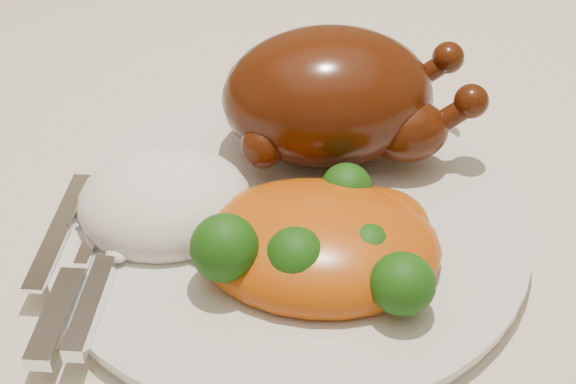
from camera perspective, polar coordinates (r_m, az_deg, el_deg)
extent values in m
cube|color=brown|center=(0.62, 7.81, 1.43)|extent=(1.60, 0.90, 0.04)
cube|color=beige|center=(0.61, 8.00, 3.24)|extent=(1.72, 1.02, 0.01)
cylinder|color=silver|center=(0.51, 0.00, -2.32)|extent=(0.33, 0.33, 0.01)
ellipsoid|color=#4C1B08|center=(0.54, 2.84, 6.82)|extent=(0.15, 0.12, 0.09)
ellipsoid|color=#4C1B08|center=(0.53, 1.94, 8.35)|extent=(0.07, 0.06, 0.04)
ellipsoid|color=#4C1B08|center=(0.54, 8.55, 4.28)|extent=(0.06, 0.04, 0.04)
sphere|color=#4C1B08|center=(0.54, 12.91, 6.31)|extent=(0.02, 0.02, 0.02)
ellipsoid|color=#4C1B08|center=(0.58, 7.30, 7.47)|extent=(0.06, 0.04, 0.04)
sphere|color=#4C1B08|center=(0.58, 11.32, 9.35)|extent=(0.02, 0.02, 0.02)
sphere|color=#4C1B08|center=(0.52, -1.81, 3.28)|extent=(0.03, 0.03, 0.03)
sphere|color=#4C1B08|center=(0.58, -2.33, 7.06)|extent=(0.03, 0.03, 0.03)
ellipsoid|color=white|center=(0.51, -8.73, -0.75)|extent=(0.13, 0.12, 0.06)
ellipsoid|color=#B64F0B|center=(0.47, 2.13, -3.76)|extent=(0.17, 0.15, 0.05)
ellipsoid|color=#B64F0B|center=(0.49, 6.23, -2.24)|extent=(0.07, 0.06, 0.03)
ellipsoid|color=#123E0A|center=(0.45, -4.53, -3.99)|extent=(0.04, 0.04, 0.04)
ellipsoid|color=#123E0A|center=(0.50, 4.18, 0.36)|extent=(0.03, 0.03, 0.03)
ellipsoid|color=#123E0A|center=(0.49, 3.37, -1.92)|extent=(0.03, 0.03, 0.04)
ellipsoid|color=#123E0A|center=(0.45, 0.53, -4.90)|extent=(0.04, 0.04, 0.04)
ellipsoid|color=#123E0A|center=(0.45, -4.40, -4.60)|extent=(0.02, 0.02, 0.03)
ellipsoid|color=#123E0A|center=(0.47, 2.43, -3.45)|extent=(0.04, 0.04, 0.03)
ellipsoid|color=#123E0A|center=(0.44, 8.13, -6.47)|extent=(0.04, 0.04, 0.03)
ellipsoid|color=#123E0A|center=(0.50, 4.19, -0.95)|extent=(0.04, 0.04, 0.03)
ellipsoid|color=#123E0A|center=(0.46, 5.67, -3.74)|extent=(0.03, 0.03, 0.02)
cube|color=silver|center=(0.51, -15.92, -2.54)|extent=(0.04, 0.11, 0.00)
cube|color=silver|center=(0.46, -16.12, -8.52)|extent=(0.03, 0.07, 0.01)
cube|color=silver|center=(0.46, -13.86, -7.87)|extent=(0.03, 0.07, 0.01)
cube|color=silver|center=(0.51, -13.95, -2.21)|extent=(0.03, 0.08, 0.00)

